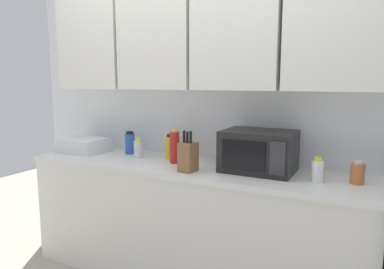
% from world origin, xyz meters
% --- Properties ---
extents(wall_back_with_cabinets, '(3.46, 0.38, 2.60)m').
position_xyz_m(wall_back_with_cabinets, '(0.00, -0.07, 1.58)').
color(wall_back_with_cabinets, white).
rests_on(wall_back_with_cabinets, ground_plane).
extents(counter_run, '(2.59, 0.63, 0.90)m').
position_xyz_m(counter_run, '(0.00, -0.30, 0.45)').
color(counter_run, white).
rests_on(counter_run, ground_plane).
extents(microwave, '(0.48, 0.37, 0.28)m').
position_xyz_m(microwave, '(0.51, -0.24, 1.04)').
color(microwave, black).
rests_on(microwave, counter_run).
extents(dish_rack, '(0.38, 0.30, 0.12)m').
position_xyz_m(dish_rack, '(-1.04, -0.30, 0.96)').
color(dish_rack, silver).
rests_on(dish_rack, counter_run).
extents(knife_block, '(0.11, 0.13, 0.28)m').
position_xyz_m(knife_block, '(0.08, -0.48, 1.00)').
color(knife_block, brown).
rests_on(knife_block, counter_run).
extents(bottle_spice_jar, '(0.08, 0.08, 0.14)m').
position_xyz_m(bottle_spice_jar, '(1.13, -0.27, 0.96)').
color(bottle_spice_jar, '#BC6638').
rests_on(bottle_spice_jar, counter_run).
extents(bottle_blue_cleaner, '(0.08, 0.08, 0.19)m').
position_xyz_m(bottle_blue_cleaner, '(-0.64, -0.17, 0.99)').
color(bottle_blue_cleaner, '#2D56B7').
rests_on(bottle_blue_cleaner, counter_run).
extents(bottle_red_sauce, '(0.07, 0.07, 0.26)m').
position_xyz_m(bottle_red_sauce, '(-0.12, -0.30, 1.02)').
color(bottle_red_sauce, red).
rests_on(bottle_red_sauce, counter_run).
extents(bottle_white_jar, '(0.07, 0.07, 0.16)m').
position_xyz_m(bottle_white_jar, '(0.91, -0.35, 0.97)').
color(bottle_white_jar, white).
rests_on(bottle_white_jar, counter_run).
extents(bottle_yellow_mustard, '(0.07, 0.07, 0.20)m').
position_xyz_m(bottle_yellow_mustard, '(-0.24, -0.18, 0.99)').
color(bottle_yellow_mustard, gold).
rests_on(bottle_yellow_mustard, counter_run).
extents(bottle_clear_tall, '(0.07, 0.07, 0.16)m').
position_xyz_m(bottle_clear_tall, '(-0.47, -0.28, 0.97)').
color(bottle_clear_tall, silver).
rests_on(bottle_clear_tall, counter_run).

